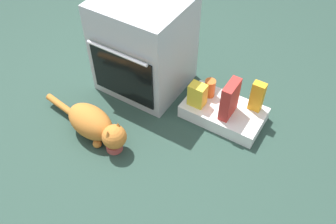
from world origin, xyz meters
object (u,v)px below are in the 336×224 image
juice_carton (257,97)px  snack_bag (197,95)px  pantry_cabinet (223,112)px  cereal_box (230,99)px  food_bowl (114,146)px  sauce_jar (210,88)px  cat (94,124)px  oven (144,45)px

juice_carton → snack_bag: (-0.38, -0.18, -0.03)m
pantry_cabinet → cereal_box: bearing=-43.6°
pantry_cabinet → snack_bag: (-0.19, -0.07, 0.14)m
food_bowl → juice_carton: size_ratio=0.48×
pantry_cabinet → cereal_box: 0.20m
sauce_jar → juice_carton: 0.35m
food_bowl → cereal_box: size_ratio=0.41×
cat → pantry_cabinet: bearing=50.3°
food_bowl → sauce_jar: bearing=63.8°
sauce_jar → juice_carton: bearing=8.0°
cat → cereal_box: (0.73, 0.60, 0.12)m
cereal_box → pantry_cabinet: bearing=136.4°
oven → pantry_cabinet: 0.78m
cat → snack_bag: size_ratio=4.42×
cat → cereal_box: cereal_box is taller
sauce_jar → snack_bag: snack_bag is taller
cereal_box → food_bowl: bearing=-131.6°
food_bowl → snack_bag: (0.32, 0.59, 0.17)m
food_bowl → cereal_box: 0.86m
sauce_jar → snack_bag: (-0.03, -0.13, 0.02)m
food_bowl → cereal_box: (0.55, 0.62, 0.22)m
cereal_box → juice_carton: (0.15, 0.15, -0.02)m
food_bowl → sauce_jar: sauce_jar is taller
food_bowl → cat: bearing=172.8°
food_bowl → sauce_jar: 0.81m
pantry_cabinet → juice_carton: juice_carton is taller
oven → sauce_jar: size_ratio=5.33×
snack_bag → cat: bearing=-131.1°
food_bowl → cat: (-0.18, 0.02, 0.10)m
oven → pantry_cabinet: oven is taller
pantry_cabinet → food_bowl: bearing=-127.6°
food_bowl → juice_carton: 1.05m
food_bowl → cereal_box: cereal_box is taller
food_bowl → cat: 0.20m
cat → juice_carton: (0.87, 0.74, 0.10)m
cat → sauce_jar: bearing=60.0°
pantry_cabinet → sauce_jar: size_ratio=4.17×
oven → sauce_jar: oven is taller
oven → pantry_cabinet: bearing=-1.7°
food_bowl → sauce_jar: (0.35, 0.72, 0.15)m
cat → sauce_jar: sauce_jar is taller
oven → juice_carton: bearing=5.4°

